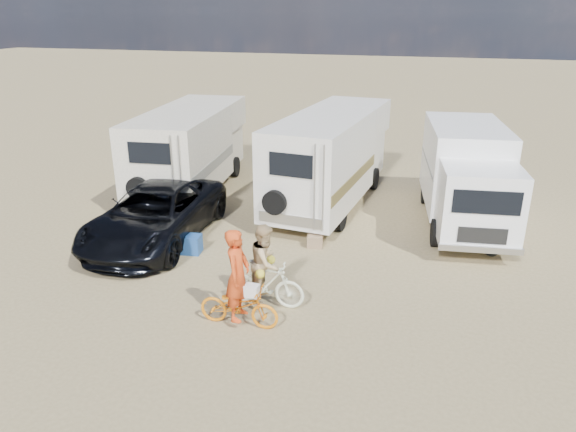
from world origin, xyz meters
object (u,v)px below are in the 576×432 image
(bike_man, at_px, (239,306))
(cooler, at_px, (189,244))
(rider_woman, at_px, (266,270))
(rv_left, at_px, (190,151))
(bike_woman, at_px, (266,284))
(rider_man, at_px, (238,283))
(rv_main, at_px, (331,160))
(dark_suv, at_px, (155,214))
(crate, at_px, (315,241))
(bike_parked, at_px, (473,234))
(box_truck, at_px, (467,179))

(bike_man, xyz_separation_m, cooler, (-2.56, 2.84, -0.19))
(bike_man, height_order, rider_woman, rider_woman)
(rv_left, bearing_deg, bike_woman, -59.81)
(rider_woman, bearing_deg, cooler, 55.14)
(rv_left, bearing_deg, rider_man, -64.63)
(rv_main, distance_m, cooler, 5.67)
(rv_main, xyz_separation_m, rider_man, (-0.12, -7.68, -0.54))
(rv_left, relative_size, dark_suv, 1.20)
(bike_woman, bearing_deg, crate, -4.75)
(rv_main, relative_size, rider_woman, 4.08)
(rv_main, relative_size, rider_man, 3.61)
(bike_parked, bearing_deg, dark_suv, 133.74)
(rider_man, bearing_deg, bike_man, -2.19)
(rider_man, distance_m, crate, 4.31)
(dark_suv, height_order, crate, dark_suv)
(bike_woman, relative_size, cooler, 2.85)
(bike_man, bearing_deg, rv_main, -3.07)
(cooler, distance_m, crate, 3.36)
(cooler, bearing_deg, bike_woman, -42.98)
(bike_man, bearing_deg, rv_left, 30.42)
(rv_main, height_order, bike_man, rv_main)
(bike_woman, distance_m, rider_man, 1.04)
(crate, bearing_deg, box_truck, 36.84)
(rider_woman, bearing_deg, dark_suv, 58.57)
(bike_man, distance_m, bike_parked, 6.95)
(bike_woman, relative_size, bike_parked, 1.05)
(box_truck, distance_m, bike_woman, 7.42)
(rv_left, bearing_deg, box_truck, -10.56)
(rider_man, relative_size, bike_parked, 1.17)
(rv_left, bearing_deg, bike_man, -64.63)
(box_truck, height_order, bike_woman, box_truck)
(dark_suv, xyz_separation_m, bike_parked, (8.39, 1.88, -0.32))
(dark_suv, relative_size, bike_woman, 3.15)
(bike_parked, bearing_deg, cooler, 139.73)
(rv_left, distance_m, box_truck, 9.19)
(dark_suv, distance_m, bike_man, 5.10)
(rider_man, height_order, cooler, rider_man)
(bike_man, bearing_deg, crate, -9.16)
(rv_main, relative_size, box_truck, 1.19)
(crate, bearing_deg, rv_left, 147.78)
(box_truck, xyz_separation_m, rider_woman, (-4.06, -6.15, -0.57))
(box_truck, distance_m, cooler, 8.15)
(cooler, bearing_deg, bike_man, -56.49)
(bike_man, relative_size, rider_man, 0.86)
(bike_parked, bearing_deg, rv_left, 107.16)
(bike_man, height_order, cooler, bike_man)
(rv_left, height_order, bike_man, rv_left)
(rv_main, height_order, box_truck, rv_main)
(rv_left, distance_m, bike_parked, 9.76)
(box_truck, relative_size, dark_suv, 1.08)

